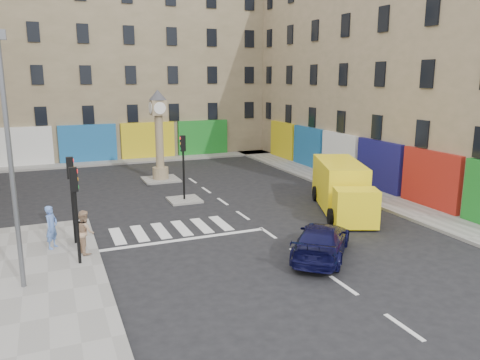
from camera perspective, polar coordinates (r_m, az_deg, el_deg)
ground at (r=20.92m, az=4.62°, el=-7.28°), size 120.00×120.00×0.00m
sidewalk_right at (r=33.46m, az=10.14°, el=0.24°), size 2.60×30.00×0.15m
sidewalk_far at (r=40.62m, az=-15.00°, el=2.16°), size 32.00×2.40×0.15m
island_near at (r=27.36m, az=-6.79°, el=-2.43°), size 1.80×1.80×0.12m
island_far at (r=33.02m, az=-9.63°, el=0.07°), size 2.40×2.40×0.12m
building_right at (r=36.53m, az=19.23°, el=13.29°), size 10.00×30.00×16.00m
building_far at (r=45.79m, az=-16.62°, el=13.79°), size 32.00×10.00×17.00m
traffic_light_left_near at (r=18.26m, az=-19.45°, el=-2.32°), size 0.28×0.22×3.70m
traffic_light_left_far at (r=20.59m, az=-19.85°, el=-0.72°), size 0.28×0.22×3.70m
traffic_light_island at (r=26.82m, az=-6.93°, el=2.81°), size 0.28×0.22×3.70m
lamp_post at (r=16.49m, az=-26.31°, el=3.28°), size 0.50×0.25×8.30m
clock_pillar at (r=32.46m, az=-9.86°, el=6.10°), size 1.20×1.20×6.10m
navy_sedan at (r=19.07m, az=9.90°, el=-7.27°), size 4.48×4.78×1.35m
yellow_van at (r=25.64m, az=12.30°, el=-0.88°), size 4.56×7.25×2.54m
pedestrian_blue at (r=20.71m, az=-21.99°, el=-5.34°), size 0.72×0.78×1.79m
pedestrian_tan at (r=19.70m, az=-18.42°, el=-6.01°), size 0.85×0.99×1.76m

